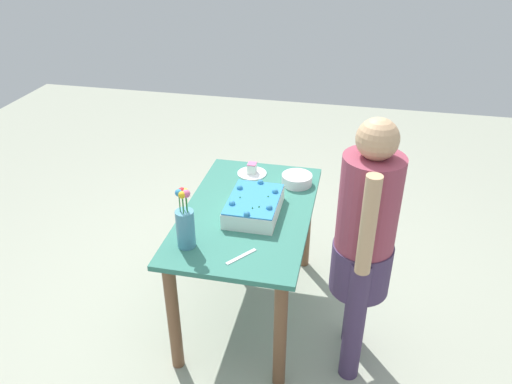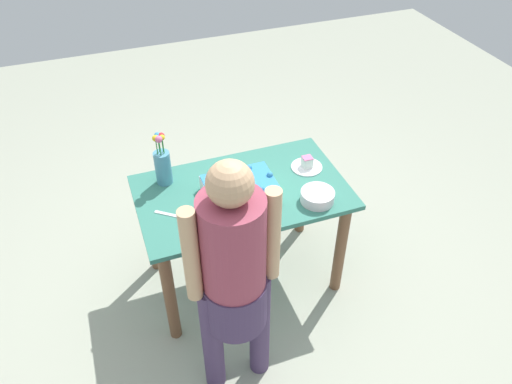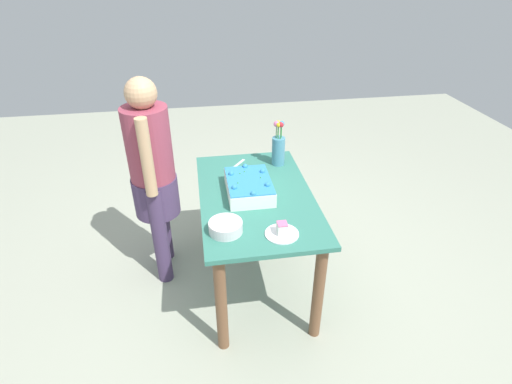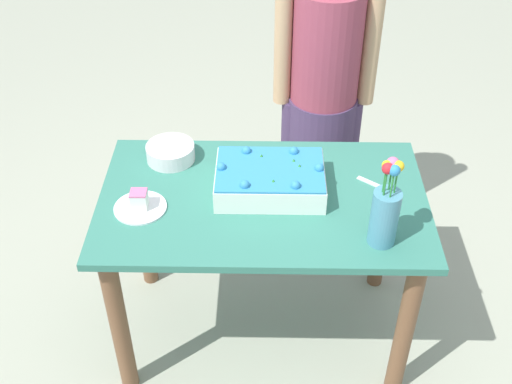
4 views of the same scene
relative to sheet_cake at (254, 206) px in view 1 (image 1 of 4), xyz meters
name	(u,v)px [view 1 (image 1 of 4)]	position (x,y,z in m)	size (l,w,h in m)	color
ground_plane	(249,308)	(-0.03, -0.04, -0.81)	(8.00, 8.00, 0.00)	#A1A592
dining_table	(248,231)	(-0.03, -0.04, -0.20)	(1.23, 0.74, 0.76)	#337665
sheet_cake	(254,206)	(0.00, 0.00, 0.00)	(0.41, 0.29, 0.12)	white
serving_plate_with_slice	(252,171)	(-0.47, -0.12, -0.03)	(0.19, 0.19, 0.08)	white
cake_knife	(241,257)	(0.42, 0.02, -0.05)	(0.19, 0.02, 0.00)	silver
flower_vase	(185,224)	(0.38, -0.28, 0.08)	(0.10, 0.10, 0.34)	teal
fruit_bowl	(297,179)	(-0.40, 0.19, -0.02)	(0.19, 0.19, 0.07)	silver
person_standing	(365,236)	(0.24, 0.63, 0.04)	(0.45, 0.31, 1.49)	#453358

